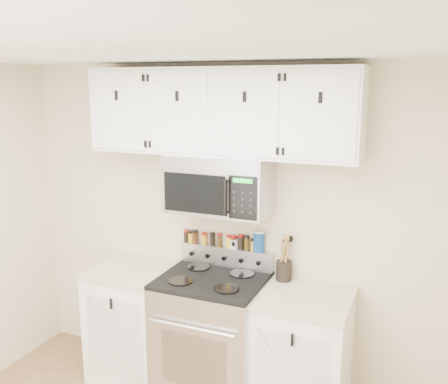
% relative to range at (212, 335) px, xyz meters
% --- Properties ---
extents(back_wall, '(3.50, 0.01, 2.50)m').
position_rel_range_xyz_m(back_wall, '(0.00, 0.32, 0.76)').
color(back_wall, beige).
rests_on(back_wall, floor).
extents(ceiling, '(3.50, 3.50, 0.01)m').
position_rel_range_xyz_m(ceiling, '(0.00, -1.43, 2.01)').
color(ceiling, white).
rests_on(ceiling, back_wall).
extents(range, '(0.76, 0.65, 1.10)m').
position_rel_range_xyz_m(range, '(0.00, 0.00, 0.00)').
color(range, '#B7B7BA').
rests_on(range, floor).
extents(base_cabinet_left, '(0.64, 0.62, 0.92)m').
position_rel_range_xyz_m(base_cabinet_left, '(-0.69, 0.02, -0.03)').
color(base_cabinet_left, white).
rests_on(base_cabinet_left, floor).
extents(base_cabinet_right, '(0.64, 0.62, 0.92)m').
position_rel_range_xyz_m(base_cabinet_right, '(0.69, 0.02, -0.03)').
color(base_cabinet_right, white).
rests_on(base_cabinet_right, floor).
extents(microwave, '(0.76, 0.44, 0.42)m').
position_rel_range_xyz_m(microwave, '(0.00, 0.13, 1.14)').
color(microwave, '#9E9EA3').
rests_on(microwave, back_wall).
extents(upper_cabinets, '(2.00, 0.35, 0.62)m').
position_rel_range_xyz_m(upper_cabinets, '(-0.00, 0.15, 1.66)').
color(upper_cabinets, white).
rests_on(upper_cabinets, back_wall).
extents(utensil_crock, '(0.12, 0.12, 0.34)m').
position_rel_range_xyz_m(utensil_crock, '(0.48, 0.23, 0.52)').
color(utensil_crock, black).
rests_on(utensil_crock, base_cabinet_right).
extents(kitchen_timer, '(0.07, 0.07, 0.07)m').
position_rel_range_xyz_m(kitchen_timer, '(0.07, 0.28, 0.65)').
color(kitchen_timer, silver).
rests_on(kitchen_timer, range).
extents(salt_canister, '(0.09, 0.09, 0.16)m').
position_rel_range_xyz_m(salt_canister, '(0.26, 0.28, 0.69)').
color(salt_canister, navy).
rests_on(salt_canister, range).
extents(spice_jar_0, '(0.04, 0.04, 0.10)m').
position_rel_range_xyz_m(spice_jar_0, '(-0.35, 0.28, 0.66)').
color(spice_jar_0, black).
rests_on(spice_jar_0, range).
extents(spice_jar_1, '(0.04, 0.04, 0.09)m').
position_rel_range_xyz_m(spice_jar_1, '(-0.31, 0.28, 0.66)').
color(spice_jar_1, gold).
rests_on(spice_jar_1, range).
extents(spice_jar_2, '(0.05, 0.05, 0.10)m').
position_rel_range_xyz_m(spice_jar_2, '(-0.27, 0.28, 0.66)').
color(spice_jar_2, '#442510').
rests_on(spice_jar_2, range).
extents(spice_jar_3, '(0.04, 0.04, 0.09)m').
position_rel_range_xyz_m(spice_jar_3, '(-0.19, 0.28, 0.66)').
color(spice_jar_3, orange).
rests_on(spice_jar_3, range).
extents(spice_jar_4, '(0.04, 0.04, 0.10)m').
position_rel_range_xyz_m(spice_jar_4, '(-0.12, 0.28, 0.66)').
color(spice_jar_4, black).
rests_on(spice_jar_4, range).
extents(spice_jar_5, '(0.04, 0.04, 0.11)m').
position_rel_range_xyz_m(spice_jar_5, '(-0.06, 0.28, 0.67)').
color(spice_jar_5, '#402D0F').
rests_on(spice_jar_5, range).
extents(spice_jar_6, '(0.04, 0.04, 0.10)m').
position_rel_range_xyz_m(spice_jar_6, '(0.02, 0.28, 0.66)').
color(spice_jar_6, yellow).
rests_on(spice_jar_6, range).
extents(spice_jar_7, '(0.04, 0.04, 0.10)m').
position_rel_range_xyz_m(spice_jar_7, '(0.06, 0.28, 0.66)').
color(spice_jar_7, '#452010').
rests_on(spice_jar_7, range).
extents(spice_jar_8, '(0.05, 0.05, 0.12)m').
position_rel_range_xyz_m(spice_jar_8, '(0.12, 0.28, 0.67)').
color(spice_jar_8, black).
rests_on(spice_jar_8, range).
extents(spice_jar_9, '(0.04, 0.04, 0.11)m').
position_rel_range_xyz_m(spice_jar_9, '(0.16, 0.28, 0.67)').
color(spice_jar_9, '#463111').
rests_on(spice_jar_9, range).
extents(spice_jar_10, '(0.04, 0.04, 0.09)m').
position_rel_range_xyz_m(spice_jar_10, '(0.22, 0.28, 0.66)').
color(spice_jar_10, gold).
rests_on(spice_jar_10, range).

